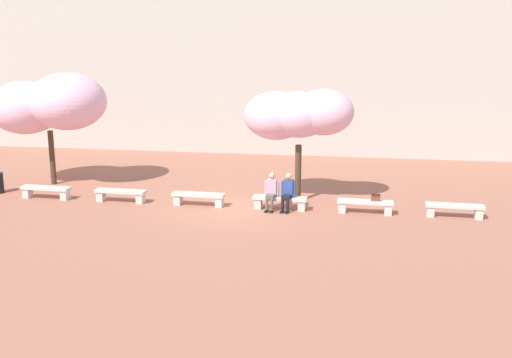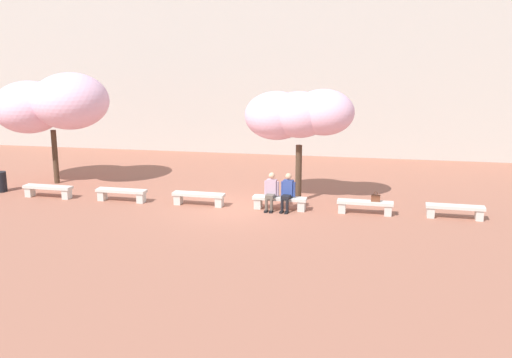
# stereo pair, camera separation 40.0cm
# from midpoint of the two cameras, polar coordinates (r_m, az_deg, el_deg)

# --- Properties ---
(ground_plane) EXTENTS (100.00, 100.00, 0.00)m
(ground_plane) POSITION_cam_midpoint_polar(r_m,az_deg,el_deg) (20.96, -1.11, -2.72)
(ground_plane) COLOR #9E604C
(building_facade) EXTENTS (32.72, 4.00, 8.95)m
(building_facade) POSITION_cam_midpoint_polar(r_m,az_deg,el_deg) (32.07, 3.36, 10.85)
(building_facade) COLOR #B7B2A8
(building_facade) RESTS_ON ground
(stone_bench_west_end) EXTENTS (1.87, 0.48, 0.45)m
(stone_bench_west_end) POSITION_cam_midpoint_polar(r_m,az_deg,el_deg) (23.43, -18.74, -0.96)
(stone_bench_west_end) COLOR beige
(stone_bench_west_end) RESTS_ON ground
(stone_bench_near_west) EXTENTS (1.87, 0.48, 0.45)m
(stone_bench_near_west) POSITION_cam_midpoint_polar(r_m,az_deg,el_deg) (22.17, -12.19, -1.33)
(stone_bench_near_west) COLOR beige
(stone_bench_near_west) RESTS_ON ground
(stone_bench_center) EXTENTS (1.87, 0.48, 0.45)m
(stone_bench_center) POSITION_cam_midpoint_polar(r_m,az_deg,el_deg) (21.22, -4.95, -1.72)
(stone_bench_center) COLOR beige
(stone_bench_center) RESTS_ON ground
(stone_bench_near_east) EXTENTS (1.87, 0.48, 0.45)m
(stone_bench_near_east) POSITION_cam_midpoint_polar(r_m,az_deg,el_deg) (20.64, 2.83, -2.11)
(stone_bench_near_east) COLOR beige
(stone_bench_near_east) RESTS_ON ground
(stone_bench_east_end) EXTENTS (1.87, 0.48, 0.45)m
(stone_bench_east_end) POSITION_cam_midpoint_polar(r_m,az_deg,el_deg) (20.46, 10.90, -2.47)
(stone_bench_east_end) COLOR beige
(stone_bench_east_end) RESTS_ON ground
(stone_bench_far_east) EXTENTS (1.87, 0.48, 0.45)m
(stone_bench_far_east) POSITION_cam_midpoint_polar(r_m,az_deg,el_deg) (20.69, 18.95, -2.78)
(stone_bench_far_east) COLOR beige
(stone_bench_far_east) RESTS_ON ground
(person_seated_left) EXTENTS (0.51, 0.70, 1.29)m
(person_seated_left) POSITION_cam_midpoint_polar(r_m,az_deg,el_deg) (20.53, 2.01, -1.05)
(person_seated_left) COLOR black
(person_seated_left) RESTS_ON ground
(person_seated_right) EXTENTS (0.50, 0.72, 1.29)m
(person_seated_right) POSITION_cam_midpoint_polar(r_m,az_deg,el_deg) (20.46, 3.58, -1.12)
(person_seated_right) COLOR black
(person_seated_right) RESTS_ON ground
(handbag) EXTENTS (0.30, 0.15, 0.34)m
(handbag) POSITION_cam_midpoint_polar(r_m,az_deg,el_deg) (20.40, 11.87, -1.76)
(handbag) COLOR brown
(handbag) RESTS_ON stone_bench_east_end
(cherry_tree_main) EXTENTS (3.92, 2.41, 4.07)m
(cherry_tree_main) POSITION_cam_midpoint_polar(r_m,az_deg,el_deg) (21.31, 4.50, 6.14)
(cherry_tree_main) COLOR #473323
(cherry_tree_main) RESTS_ON ground
(cherry_tree_secondary) EXTENTS (4.70, 3.11, 4.49)m
(cherry_tree_secondary) POSITION_cam_midpoint_polar(r_m,az_deg,el_deg) (25.15, -18.45, 6.83)
(cherry_tree_secondary) COLOR #473323
(cherry_tree_secondary) RESTS_ON ground
(trash_bin) EXTENTS (0.44, 0.44, 0.78)m
(trash_bin) POSITION_cam_midpoint_polar(r_m,az_deg,el_deg) (24.98, -22.72, -0.24)
(trash_bin) COLOR black
(trash_bin) RESTS_ON ground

